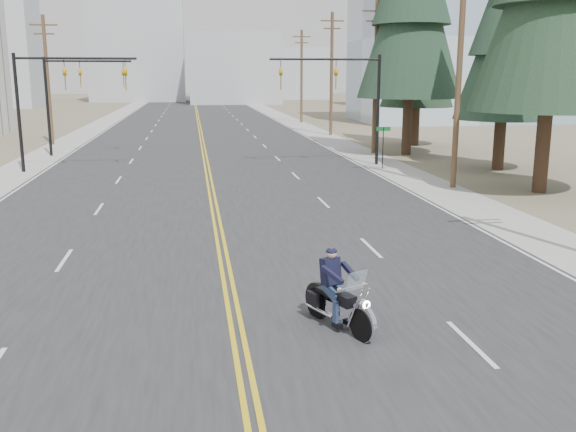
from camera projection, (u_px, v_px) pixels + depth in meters
The scene contains 20 objects.
road at pixel (199, 124), 77.00m from camera, with size 20.00×200.00×0.01m, color #303033.
sidewalk_left at pixel (100, 125), 75.34m from camera, with size 3.00×200.00×0.01m, color #A5A5A0.
sidewalk_right at pixel (293, 123), 78.66m from camera, with size 3.00×200.00×0.01m, color #A5A5A0.
traffic_mast_left at pixel (52, 89), 37.94m from camera, with size 7.10×0.26×7.00m.
traffic_mast_right at pixel (348, 88), 40.53m from camera, with size 7.10×0.26×7.00m.
traffic_mast_far at pixel (71, 87), 45.63m from camera, with size 6.10×0.26×7.00m.
street_sign at pixel (383, 140), 39.54m from camera, with size 0.90×0.06×2.62m.
utility_pole_b at pixel (459, 70), 32.13m from camera, with size 2.20×0.30×11.50m.
utility_pole_c at pixel (375, 75), 46.67m from camera, with size 2.20×0.30×11.00m.
utility_pole_d at pixel (332, 72), 61.10m from camera, with size 2.20×0.30×11.50m.
utility_pole_e at pixel (302, 75), 77.57m from camera, with size 2.20×0.30×11.00m.
utility_pole_left at pixel (48, 78), 52.77m from camera, with size 2.20×0.30×10.50m.
glass_building at pixel (457, 40), 79.47m from camera, with size 24.00×16.00×20.00m, color #9EB5CC.
haze_bldg_b at pixel (234, 68), 129.76m from camera, with size 18.00×14.00×14.00m, color #ADB2B7.
haze_bldg_c at pixel (411, 57), 119.47m from camera, with size 16.00×12.00×18.00m, color #B7BCC6.
haze_bldg_d at pixel (137, 41), 140.06m from camera, with size 20.00×15.00×26.00m, color #ADB2B7.
haze_bldg_e at pixel (297, 74), 156.58m from camera, with size 14.00×14.00×12.00m, color #B7BCC6.
motorcyclist at pixel (339, 290), 14.66m from camera, with size 1.02×2.39×1.87m, color black, non-canonical shape.
conifer_mid at pixel (508, 20), 37.88m from camera, with size 5.81×5.81×15.49m.
conifer_far at pixel (419, 32), 51.46m from camera, with size 5.95×5.95×15.94m.
Camera 1 is at (-0.88, -8.31, 5.76)m, focal length 40.00 mm.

